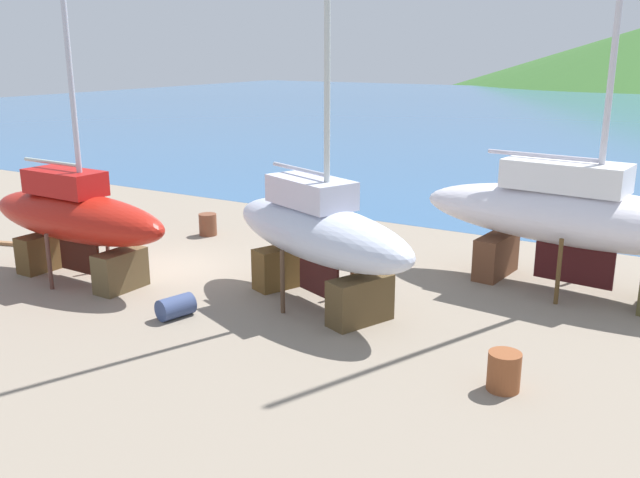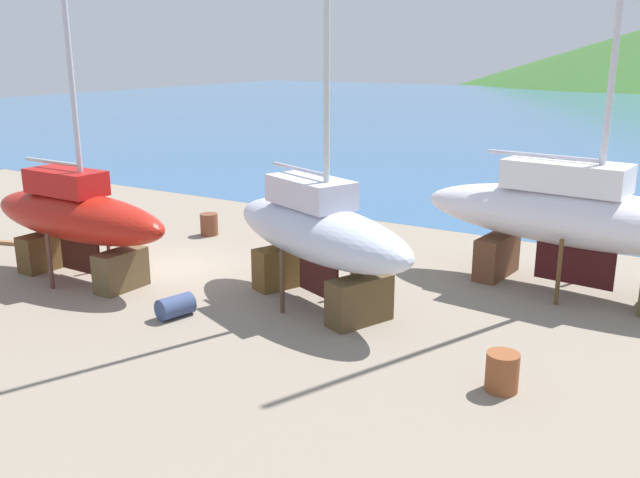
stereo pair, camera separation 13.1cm
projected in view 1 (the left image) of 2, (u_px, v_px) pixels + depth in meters
ground_plane at (130, 282)px, 20.32m from camera, size 42.31×42.31×0.00m
sea_water at (573, 114)px, 73.90m from camera, size 154.35×108.11×0.01m
sailboat_large_starboard at (75, 217)px, 20.13m from camera, size 7.03×2.23×12.62m
sailboat_small_center at (318, 232)px, 18.16m from camera, size 7.23×4.62×12.68m
sailboat_mid_port at (577, 216)px, 19.09m from camera, size 9.43×3.39×16.10m
barrel_rust_far at (504, 371)px, 13.81m from camera, size 0.95×0.95×0.81m
barrel_tar_black at (208, 224)px, 25.43m from camera, size 0.76×0.76×0.81m
barrel_tipped_center at (102, 234)px, 24.50m from camera, size 1.00×0.84×0.62m
barrel_blue_faded at (176, 307)px, 17.61m from camera, size 0.79×1.04×0.57m
timber_long_fore at (10, 244)px, 24.17m from camera, size 2.22×0.85×0.12m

